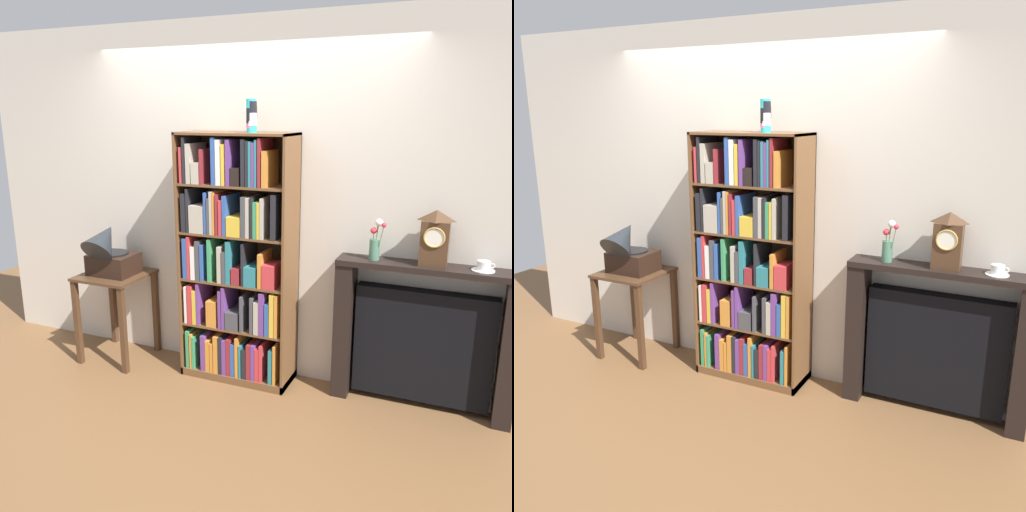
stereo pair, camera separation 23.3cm
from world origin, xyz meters
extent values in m
cube|color=brown|center=(0.00, 0.00, -0.01)|extent=(8.13, 6.40, 0.02)
cube|color=beige|center=(0.14, 0.33, 1.34)|extent=(5.13, 0.08, 2.68)
cube|color=brown|center=(-0.42, 0.12, 0.94)|extent=(0.02, 0.35, 1.88)
cube|color=brown|center=(0.42, 0.12, 0.94)|extent=(0.02, 0.35, 1.88)
cube|color=#4C311C|center=(0.00, 0.29, 0.94)|extent=(0.86, 0.01, 1.88)
cube|color=brown|center=(0.00, 0.12, 1.87)|extent=(0.86, 0.35, 0.02)
cube|color=brown|center=(0.00, 0.12, 0.03)|extent=(0.86, 0.35, 0.06)
cube|color=#388E56|center=(-0.37, 0.08, 0.21)|extent=(0.03, 0.24, 0.31)
cube|color=orange|center=(-0.34, 0.10, 0.20)|extent=(0.02, 0.29, 0.29)
cube|color=#388E56|center=(-0.32, 0.09, 0.19)|extent=(0.02, 0.27, 0.27)
cube|color=#663884|center=(-0.24, 0.09, 0.21)|extent=(0.04, 0.26, 0.29)
cube|color=orange|center=(-0.20, 0.07, 0.19)|extent=(0.03, 0.23, 0.26)
cube|color=orange|center=(-0.16, 0.10, 0.18)|extent=(0.02, 0.29, 0.24)
cube|color=orange|center=(-0.12, 0.08, 0.21)|extent=(0.04, 0.25, 0.30)
cube|color=black|center=(-0.09, 0.07, 0.21)|extent=(0.03, 0.24, 0.30)
cube|color=#663884|center=(-0.05, 0.09, 0.20)|extent=(0.03, 0.27, 0.28)
cube|color=maroon|center=(-0.02, 0.10, 0.21)|extent=(0.03, 0.29, 0.30)
cube|color=#2D519E|center=(0.02, 0.10, 0.19)|extent=(0.03, 0.28, 0.27)
cube|color=orange|center=(0.05, 0.11, 0.22)|extent=(0.03, 0.30, 0.32)
cube|color=teal|center=(0.08, 0.07, 0.19)|extent=(0.02, 0.23, 0.26)
cube|color=black|center=(0.11, 0.08, 0.18)|extent=(0.03, 0.25, 0.24)
cube|color=maroon|center=(0.15, 0.09, 0.20)|extent=(0.03, 0.26, 0.28)
cube|color=#663884|center=(0.19, 0.09, 0.20)|extent=(0.03, 0.28, 0.28)
cube|color=#C63338|center=(0.22, 0.09, 0.19)|extent=(0.03, 0.26, 0.26)
cube|color=#C63338|center=(0.25, 0.09, 0.21)|extent=(0.02, 0.27, 0.29)
cube|color=teal|center=(0.32, 0.10, 0.19)|extent=(0.03, 0.28, 0.27)
cube|color=orange|center=(0.36, 0.09, 0.21)|extent=(0.02, 0.27, 0.31)
cube|color=brown|center=(0.00, 0.12, 0.43)|extent=(0.82, 0.33, 0.02)
cube|color=white|center=(-0.37, 0.09, 0.59)|extent=(0.02, 0.27, 0.29)
cube|color=#C63338|center=(-0.34, 0.07, 0.59)|extent=(0.04, 0.24, 0.30)
cube|color=gold|center=(-0.30, 0.10, 0.58)|extent=(0.03, 0.29, 0.27)
cube|color=#663884|center=(-0.27, 0.08, 0.60)|extent=(0.02, 0.24, 0.33)
cube|color=orange|center=(-0.16, 0.09, 0.54)|extent=(0.08, 0.26, 0.20)
cube|color=#663884|center=(-0.08, 0.09, 0.59)|extent=(0.02, 0.27, 0.30)
cube|color=#663884|center=(-0.06, 0.09, 0.60)|extent=(0.02, 0.26, 0.33)
cube|color=#424247|center=(0.01, 0.07, 0.51)|extent=(0.10, 0.23, 0.14)
cube|color=#424247|center=(0.09, 0.07, 0.58)|extent=(0.02, 0.23, 0.28)
cube|color=#424247|center=(0.17, 0.07, 0.58)|extent=(0.02, 0.23, 0.28)
cube|color=#B2A893|center=(0.21, 0.09, 0.56)|extent=(0.04, 0.26, 0.25)
cube|color=#663884|center=(0.25, 0.09, 0.60)|extent=(0.04, 0.27, 0.32)
cube|color=#2D519E|center=(0.30, 0.07, 0.56)|extent=(0.03, 0.23, 0.25)
cube|color=gold|center=(0.33, 0.10, 0.60)|extent=(0.03, 0.29, 0.32)
cube|color=orange|center=(0.37, 0.08, 0.60)|extent=(0.02, 0.24, 0.32)
cube|color=brown|center=(0.00, 0.12, 0.79)|extent=(0.82, 0.33, 0.02)
cube|color=#2D519E|center=(-0.37, 0.10, 0.96)|extent=(0.04, 0.30, 0.31)
cube|color=#C63338|center=(-0.34, 0.09, 0.96)|extent=(0.02, 0.27, 0.33)
cube|color=white|center=(-0.30, 0.09, 0.93)|extent=(0.04, 0.28, 0.25)
cube|color=#424247|center=(-0.26, 0.09, 0.95)|extent=(0.03, 0.27, 0.30)
cube|color=#2D519E|center=(-0.23, 0.09, 0.94)|extent=(0.02, 0.27, 0.27)
cube|color=#388E56|center=(-0.16, 0.10, 0.96)|extent=(0.03, 0.29, 0.32)
cube|color=#B2A893|center=(-0.08, 0.08, 0.94)|extent=(0.03, 0.24, 0.28)
cube|color=#424247|center=(-0.04, 0.09, 0.92)|extent=(0.03, 0.27, 0.24)
cube|color=teal|center=(-0.01, 0.09, 0.96)|extent=(0.04, 0.28, 0.32)
cube|color=maroon|center=(0.05, 0.07, 0.86)|extent=(0.06, 0.22, 0.13)
cube|color=black|center=(0.11, 0.09, 0.96)|extent=(0.02, 0.27, 0.31)
cube|color=teal|center=(0.16, 0.08, 0.87)|extent=(0.09, 0.24, 0.15)
cube|color=orange|center=(0.24, 0.07, 0.93)|extent=(0.03, 0.23, 0.25)
cube|color=#C63338|center=(0.30, 0.06, 0.89)|extent=(0.09, 0.20, 0.17)
cube|color=brown|center=(0.00, 0.12, 1.15)|extent=(0.82, 0.33, 0.02)
cube|color=black|center=(-0.37, 0.08, 1.30)|extent=(0.04, 0.25, 0.29)
cube|color=black|center=(-0.33, 0.08, 1.32)|extent=(0.02, 0.25, 0.32)
cube|color=#B2A893|center=(-0.26, 0.09, 1.26)|extent=(0.12, 0.26, 0.20)
cube|color=#2D519E|center=(-0.19, 0.09, 1.31)|extent=(0.02, 0.27, 0.30)
cube|color=#424247|center=(-0.16, 0.10, 1.29)|extent=(0.02, 0.29, 0.27)
cube|color=#B2A893|center=(-0.14, 0.08, 1.32)|extent=(0.02, 0.24, 0.31)
cube|color=orange|center=(-0.12, 0.10, 1.32)|extent=(0.02, 0.29, 0.31)
cube|color=maroon|center=(-0.09, 0.09, 1.31)|extent=(0.02, 0.27, 0.30)
cube|color=#C63338|center=(-0.07, 0.10, 1.29)|extent=(0.02, 0.30, 0.26)
cube|color=#2D519E|center=(-0.04, 0.09, 1.31)|extent=(0.03, 0.26, 0.29)
cube|color=gold|center=(0.04, 0.07, 1.23)|extent=(0.11, 0.23, 0.14)
cube|color=#424247|center=(0.11, 0.10, 1.31)|extent=(0.03, 0.28, 0.29)
cube|color=#B2A893|center=(0.15, 0.07, 1.30)|extent=(0.03, 0.23, 0.29)
cube|color=black|center=(0.18, 0.07, 1.31)|extent=(0.02, 0.23, 0.29)
cube|color=#388E56|center=(0.20, 0.09, 1.29)|extent=(0.03, 0.27, 0.26)
cube|color=gold|center=(0.23, 0.10, 1.29)|extent=(0.02, 0.29, 0.26)
cube|color=#B2A893|center=(0.25, 0.09, 1.31)|extent=(0.02, 0.27, 0.29)
cube|color=black|center=(0.34, 0.10, 1.32)|extent=(0.04, 0.30, 0.32)
cube|color=brown|center=(0.00, 0.12, 1.51)|extent=(0.82, 0.33, 0.02)
cube|color=#C63338|center=(-0.38, 0.10, 1.65)|extent=(0.02, 0.28, 0.26)
cube|color=black|center=(-0.35, 0.09, 1.69)|extent=(0.02, 0.27, 0.33)
cube|color=#B2A893|center=(-0.31, 0.09, 1.66)|extent=(0.03, 0.26, 0.28)
cube|color=#B2A893|center=(-0.26, 0.06, 1.60)|extent=(0.06, 0.21, 0.15)
cube|color=maroon|center=(-0.21, 0.08, 1.65)|extent=(0.02, 0.25, 0.25)
cube|color=#2D519E|center=(-0.11, 0.10, 1.69)|extent=(0.03, 0.29, 0.33)
cube|color=white|center=(-0.07, 0.09, 1.68)|extent=(0.04, 0.27, 0.32)
cube|color=gold|center=(-0.04, 0.09, 1.67)|extent=(0.03, 0.27, 0.29)
cube|color=#663884|center=(0.00, 0.09, 1.68)|extent=(0.03, 0.27, 0.32)
cube|color=black|center=(0.05, 0.07, 1.59)|extent=(0.07, 0.23, 0.13)
cube|color=black|center=(0.11, 0.10, 1.68)|extent=(0.03, 0.29, 0.32)
cube|color=black|center=(0.14, 0.10, 1.68)|extent=(0.02, 0.28, 0.31)
cube|color=teal|center=(0.17, 0.08, 1.68)|extent=(0.02, 0.25, 0.31)
cube|color=#663884|center=(0.19, 0.10, 1.67)|extent=(0.02, 0.28, 0.30)
cube|color=teal|center=(0.21, 0.09, 1.68)|extent=(0.02, 0.27, 0.32)
cube|color=maroon|center=(0.24, 0.08, 1.69)|extent=(0.02, 0.25, 0.33)
cube|color=orange|center=(0.27, 0.08, 1.65)|extent=(0.03, 0.25, 0.25)
cylinder|color=#28B2B7|center=(0.12, 0.11, 1.93)|extent=(0.07, 0.07, 0.09)
cylinder|color=blue|center=(0.12, 0.11, 1.94)|extent=(0.07, 0.07, 0.09)
cylinder|color=pink|center=(0.12, 0.11, 1.96)|extent=(0.07, 0.07, 0.09)
cylinder|color=white|center=(0.12, 0.11, 1.97)|extent=(0.07, 0.07, 0.09)
cylinder|color=black|center=(0.12, 0.11, 1.99)|extent=(0.07, 0.07, 0.09)
cylinder|color=black|center=(0.12, 0.11, 2.00)|extent=(0.07, 0.07, 0.09)
cylinder|color=black|center=(0.12, 0.11, 2.02)|extent=(0.07, 0.07, 0.09)
cylinder|color=green|center=(0.12, 0.11, 2.03)|extent=(0.07, 0.07, 0.09)
cylinder|color=black|center=(0.12, 0.11, 2.05)|extent=(0.07, 0.07, 0.09)
cylinder|color=#28B2B7|center=(0.12, 0.11, 2.07)|extent=(0.07, 0.07, 0.09)
cube|color=#472D1C|center=(-1.08, 0.03, 0.73)|extent=(0.52, 0.53, 0.02)
cube|color=#472D1C|center=(-1.30, -0.20, 0.36)|extent=(0.04, 0.04, 0.72)
cube|color=#472D1C|center=(-0.85, -0.20, 0.36)|extent=(0.04, 0.04, 0.72)
cube|color=#472D1C|center=(-1.30, 0.26, 0.36)|extent=(0.04, 0.04, 0.72)
cube|color=#472D1C|center=(-0.85, 0.26, 0.36)|extent=(0.04, 0.04, 0.72)
cube|color=black|center=(-1.08, 0.03, 0.82)|extent=(0.36, 0.29, 0.17)
cylinder|color=black|center=(-1.08, 0.03, 0.91)|extent=(0.25, 0.25, 0.01)
cylinder|color=#1E2328|center=(-1.08, -0.01, 0.94)|extent=(0.03, 0.03, 0.06)
cone|color=#1E2328|center=(-1.08, -0.07, 1.05)|extent=(0.26, 0.37, 0.37)
cube|color=black|center=(1.36, 0.18, 1.02)|extent=(1.21, 0.22, 0.04)
cube|color=black|center=(0.82, 0.18, 0.50)|extent=(0.12, 0.20, 1.00)
cube|color=black|center=(1.91, 0.18, 0.50)|extent=(0.12, 0.20, 1.00)
cube|color=black|center=(1.36, 0.21, 0.45)|extent=(0.93, 0.11, 0.80)
cube|color=#472D1C|center=(1.38, 0.18, 1.19)|extent=(0.18, 0.13, 0.30)
pyramid|color=#472D1C|center=(1.38, 0.18, 1.38)|extent=(0.18, 0.13, 0.07)
cylinder|color=silver|center=(1.38, 0.11, 1.25)|extent=(0.12, 0.01, 0.12)
torus|color=#B79347|center=(1.38, 0.11, 1.25)|extent=(0.14, 0.01, 0.14)
cylinder|color=#4C7A60|center=(1.00, 0.18, 1.12)|extent=(0.07, 0.07, 0.14)
cylinder|color=#4C753D|center=(1.01, 0.18, 1.18)|extent=(0.04, 0.04, 0.25)
sphere|color=silver|center=(1.02, 0.16, 1.31)|extent=(0.05, 0.05, 0.05)
cylinder|color=#4C753D|center=(0.99, 0.17, 1.16)|extent=(0.01, 0.03, 0.19)
sphere|color=red|center=(0.99, 0.16, 1.25)|extent=(0.04, 0.04, 0.04)
cylinder|color=#4C753D|center=(1.04, 0.15, 1.18)|extent=(0.05, 0.05, 0.24)
sphere|color=red|center=(1.06, 0.13, 1.30)|extent=(0.03, 0.03, 0.03)
cylinder|color=#4C753D|center=(1.01, 0.18, 1.18)|extent=(0.02, 0.02, 0.25)
sphere|color=#B24CB7|center=(1.02, 0.17, 1.30)|extent=(0.03, 0.03, 0.03)
cylinder|color=white|center=(1.69, 0.18, 1.05)|extent=(0.14, 0.14, 0.01)
cylinder|color=white|center=(1.69, 0.18, 1.08)|extent=(0.08, 0.08, 0.06)
torus|color=white|center=(1.74, 0.18, 1.08)|extent=(0.04, 0.01, 0.04)
camera|label=1|loc=(1.62, -3.36, 2.02)|focal=37.24mm
camera|label=2|loc=(1.83, -3.26, 2.02)|focal=37.24mm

